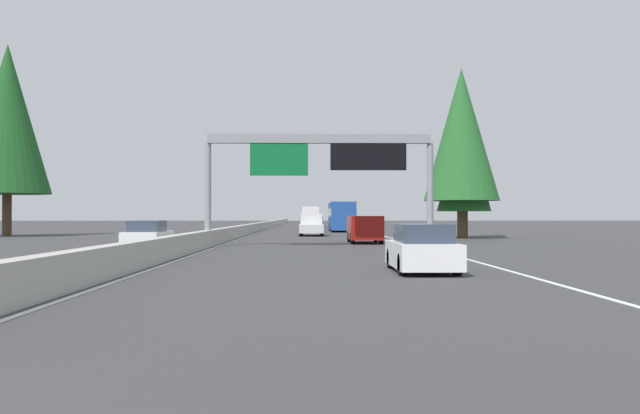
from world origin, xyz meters
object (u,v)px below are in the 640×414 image
Objects in this scene: box_truck_near_right at (311,216)px; conifer_right_near at (464,164)px; sedan_far_left at (312,224)px; sedan_mid_right at (312,223)px; pickup_near_center at (311,225)px; sedan_distant_a at (422,250)px; minivan_mid_left at (365,228)px; oncoming_near at (148,236)px; sign_gantry_overhead at (322,157)px; conifer_left_near at (7,119)px; bus_mid_center at (341,215)px; conifer_right_mid at (461,135)px.

conifer_right_near is (-49.82, -11.54, 4.03)m from box_truck_near_right.
sedan_far_left is 5.91m from sedan_mid_right.
pickup_near_center is 14.20m from conifer_right_near.
minivan_mid_left is (22.41, 0.02, 0.27)m from sedan_distant_a.
pickup_near_center reaches higher than oncoming_near.
sedan_distant_a is at bearing -175.14° from pickup_near_center.
sedan_mid_right is at bearing 16.01° from conifer_right_near.
sign_gantry_overhead is 0.80× the size of conifer_left_near.
sedan_far_left is 0.47× the size of conifer_right_near.
conifer_left_near reaches higher than bus_mid_center.
sedan_distant_a is (-17.48, -2.74, -4.27)m from sign_gantry_overhead.
box_truck_near_right is (15.90, 0.14, 0.93)m from sedan_far_left.
pickup_near_center is 25.61m from oncoming_near.
conifer_right_near is at bearing -97.96° from conifer_left_near.
conifer_right_mid is at bearing -98.68° from conifer_left_near.
bus_mid_center is 24.54m from conifer_right_near.
oncoming_near is 29.48m from conifer_left_near.
conifer_left_near reaches higher than oncoming_near.
minivan_mid_left is 13.47m from conifer_right_near.
bus_mid_center is at bearing -0.04° from minivan_mid_left.
conifer_right_near reaches higher than sedan_distant_a.
conifer_right_mid is 36.84m from conifer_left_near.
sedan_far_left is 0.52× the size of box_truck_near_right.
box_truck_near_right is 0.53× the size of conifer_left_near.
conifer_right_near is (-6.74, -11.57, 4.72)m from pickup_near_center.
sedan_far_left is at bearing -179.51° from box_truck_near_right.
conifer_left_near is (-17.65, 28.37, 7.96)m from bus_mid_center.
pickup_near_center is at bearing 4.86° from sedan_distant_a.
bus_mid_center is 27.24m from box_truck_near_right.
sign_gantry_overhead reaches higher than minivan_mid_left.
box_truck_near_right is 1.93× the size of oncoming_near.
bus_mid_center is (16.03, -3.29, 0.80)m from pickup_near_center.
pickup_near_center is (21.20, 0.55, -4.04)m from sign_gantry_overhead.
conifer_right_mid is at bearing -122.40° from pickup_near_center.
sedan_mid_right and oncoming_near have the same top height.
sign_gantry_overhead is 1.37× the size of conifer_right_near.
sedan_mid_right is at bearing 0.44° from sign_gantry_overhead.
box_truck_near_right is at bearing 0.49° from sedan_far_left.
conifer_left_near reaches higher than pickup_near_center.
box_truck_near_right is at bearing 0.47° from sign_gantry_overhead.
conifer_right_mid reaches higher than pickup_near_center.
sedan_distant_a is 0.28× the size of conifer_left_near.
bus_mid_center is at bearing -173.10° from box_truck_near_right.
sedan_distant_a is 1.00× the size of sedan_mid_right.
box_truck_near_right reaches higher than pickup_near_center.
box_truck_near_right is (27.05, 3.27, -0.11)m from bus_mid_center.
minivan_mid_left is 49.46m from sedan_mid_right.
sign_gantry_overhead reaches higher than sedan_far_left.
sedan_mid_right is (54.29, 0.42, -4.27)m from sign_gantry_overhead.
conifer_right_mid reaches higher than sign_gantry_overhead.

